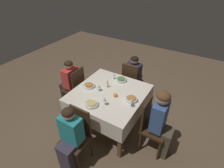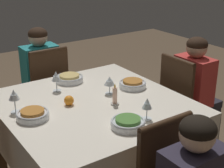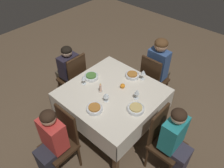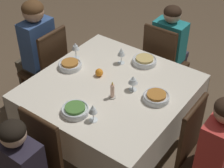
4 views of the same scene
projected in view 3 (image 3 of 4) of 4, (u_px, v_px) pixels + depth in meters
The scene contains 20 objects.
ground_plane at pixel (112, 127), 3.30m from camera, with size 8.00×8.00×0.00m, color brown.
dining_table at pixel (112, 97), 2.88m from camera, with size 1.17×1.15×0.74m.
chair_south at pixel (152, 79), 3.37m from camera, with size 0.36×0.36×0.93m.
chair_west at pixel (163, 139), 2.54m from camera, with size 0.36×0.36×0.93m.
chair_east at pixel (74, 77), 3.40m from camera, with size 0.36×0.36×0.93m.
chair_north at pixel (63, 139), 2.54m from camera, with size 0.36×0.36×0.93m.
person_adult_denim at pixel (159, 67), 3.35m from camera, with size 0.30×0.34×1.16m.
person_child_teal at pixel (176, 143), 2.41m from camera, with size 0.33×0.30×1.07m.
person_child_dark at pixel (67, 71), 3.44m from camera, with size 0.33×0.30×1.02m.
person_child_red at pixel (50, 144), 2.40m from camera, with size 0.30×0.33×1.06m.
bowl_south at pixel (132, 75), 3.03m from camera, with size 0.19×0.19×0.06m.
wine_glass_south at pixel (143, 73), 2.94m from camera, with size 0.07×0.07×0.15m.
bowl_west at pixel (136, 108), 2.56m from camera, with size 0.21×0.21×0.06m.
wine_glass_west at pixel (137, 92), 2.66m from camera, with size 0.06×0.06×0.15m.
bowl_east at pixel (91, 76), 3.01m from camera, with size 0.20×0.20×0.06m.
wine_glass_east at pixel (83, 78), 2.87m from camera, with size 0.06×0.06×0.14m.
bowl_north at pixel (95, 108), 2.56m from camera, with size 0.20×0.20×0.06m.
wine_glass_north at pixel (106, 95), 2.63m from camera, with size 0.07×0.07×0.13m.
candle_centerpiece at pixel (100, 89), 2.78m from camera, with size 0.05×0.05×0.14m.
orange_fruit at pixel (123, 86), 2.86m from camera, with size 0.06×0.06×0.06m, color orange.
Camera 3 is at (-1.38, 1.53, 2.66)m, focal length 35.00 mm.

